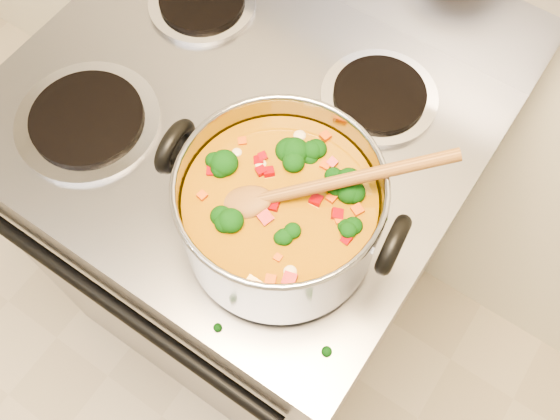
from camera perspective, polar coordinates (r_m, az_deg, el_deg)
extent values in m
cube|color=gray|center=(1.38, -2.88, -1.96)|extent=(0.73, 0.63, 0.92)
cylinder|color=black|center=(0.99, -15.03, -8.40)|extent=(0.62, 0.02, 0.02)
cylinder|color=#A5A5AD|center=(1.00, -17.15, 7.78)|extent=(0.22, 0.22, 0.01)
cylinder|color=black|center=(0.99, -17.28, 8.04)|extent=(0.17, 0.17, 0.01)
cylinder|color=#A5A5AD|center=(0.86, -0.47, -2.55)|extent=(0.22, 0.22, 0.01)
cylinder|color=black|center=(0.86, -0.48, -2.34)|extent=(0.17, 0.17, 0.01)
cylinder|color=#A5A5AD|center=(1.12, -7.12, 18.25)|extent=(0.18, 0.18, 0.01)
cylinder|color=black|center=(1.11, -7.17, 18.54)|extent=(0.14, 0.14, 0.01)
cylinder|color=#A5A5AD|center=(0.99, 9.05, 10.16)|extent=(0.18, 0.18, 0.01)
cylinder|color=black|center=(0.99, 9.12, 10.43)|extent=(0.14, 0.14, 0.01)
cylinder|color=gray|center=(0.79, 0.00, -0.09)|extent=(0.26, 0.26, 0.14)
torus|color=gray|center=(0.73, 0.00, 2.28)|extent=(0.26, 0.26, 0.01)
cylinder|color=#9C660E|center=(0.80, 0.00, -0.62)|extent=(0.24, 0.24, 0.10)
torus|color=black|center=(0.79, -9.56, 5.73)|extent=(0.03, 0.08, 0.08)
torus|color=black|center=(0.73, 10.31, -3.15)|extent=(0.03, 0.08, 0.08)
ellipsoid|color=black|center=(0.79, 2.71, 5.30)|extent=(0.04, 0.04, 0.03)
ellipsoid|color=black|center=(0.80, 1.13, 6.27)|extent=(0.04, 0.04, 0.03)
ellipsoid|color=black|center=(0.75, 6.70, -0.70)|extent=(0.04, 0.04, 0.03)
ellipsoid|color=black|center=(0.78, 6.11, 3.39)|extent=(0.04, 0.04, 0.03)
ellipsoid|color=black|center=(0.76, 4.29, 1.25)|extent=(0.04, 0.04, 0.03)
ellipsoid|color=black|center=(0.77, -1.10, 2.48)|extent=(0.04, 0.04, 0.03)
ellipsoid|color=black|center=(0.72, 2.55, -5.45)|extent=(0.04, 0.04, 0.03)
ellipsoid|color=black|center=(0.77, 6.53, 2.81)|extent=(0.04, 0.04, 0.03)
ellipsoid|color=#9C0508|center=(0.74, -6.52, -2.95)|extent=(0.01, 0.01, 0.01)
ellipsoid|color=#9C0508|center=(0.72, 1.68, -4.89)|extent=(0.01, 0.01, 0.01)
ellipsoid|color=#9C0508|center=(0.73, -3.51, -4.72)|extent=(0.01, 0.01, 0.01)
ellipsoid|color=#9C0508|center=(0.76, -4.43, 1.53)|extent=(0.01, 0.01, 0.01)
ellipsoid|color=#9C0508|center=(0.74, 1.94, -2.38)|extent=(0.01, 0.01, 0.01)
ellipsoid|color=#9C0508|center=(0.76, 2.52, 0.63)|extent=(0.01, 0.01, 0.01)
ellipsoid|color=#9C0508|center=(0.77, 3.49, 3.11)|extent=(0.01, 0.01, 0.01)
ellipsoid|color=#9C0508|center=(0.76, -0.33, 1.87)|extent=(0.01, 0.01, 0.01)
ellipsoid|color=#9C0508|center=(0.74, 4.58, -2.18)|extent=(0.01, 0.01, 0.01)
ellipsoid|color=#9C0508|center=(0.81, -2.34, 7.23)|extent=(0.01, 0.01, 0.01)
ellipsoid|color=#9C0508|center=(0.76, 6.28, 0.63)|extent=(0.01, 0.01, 0.01)
ellipsoid|color=#9C0508|center=(0.79, -0.43, 5.20)|extent=(0.01, 0.01, 0.01)
ellipsoid|color=#C7470B|center=(0.74, -0.89, -2.03)|extent=(0.01, 0.01, 0.01)
ellipsoid|color=#C7470B|center=(0.72, -1.98, -4.92)|extent=(0.01, 0.01, 0.01)
ellipsoid|color=#C7470B|center=(0.76, 2.79, 1.32)|extent=(0.01, 0.01, 0.01)
ellipsoid|color=#C7470B|center=(0.74, -3.51, -2.18)|extent=(0.01, 0.01, 0.01)
ellipsoid|color=#C7470B|center=(0.73, 0.33, -2.67)|extent=(0.01, 0.01, 0.01)
ellipsoid|color=#C7470B|center=(0.80, -0.51, 6.99)|extent=(0.01, 0.01, 0.01)
ellipsoid|color=#C7470B|center=(0.78, -3.23, 4.61)|extent=(0.01, 0.01, 0.01)
ellipsoid|color=#C7470B|center=(0.75, 6.97, -0.89)|extent=(0.01, 0.01, 0.01)
ellipsoid|color=#C7470B|center=(0.74, 2.98, -1.16)|extent=(0.01, 0.01, 0.01)
ellipsoid|color=#C7470B|center=(0.79, -6.26, 4.19)|extent=(0.01, 0.01, 0.01)
ellipsoid|color=#C7470B|center=(0.73, -0.61, -4.09)|extent=(0.01, 0.01, 0.01)
ellipsoid|color=beige|center=(0.72, -0.23, -5.10)|extent=(0.02, 0.02, 0.01)
ellipsoid|color=beige|center=(0.76, -6.29, 0.72)|extent=(0.02, 0.02, 0.01)
ellipsoid|color=beige|center=(0.78, -7.20, 3.46)|extent=(0.02, 0.02, 0.01)
ellipsoid|color=beige|center=(0.77, 5.24, 2.07)|extent=(0.02, 0.02, 0.01)
ellipsoid|color=beige|center=(0.75, -6.24, -0.42)|extent=(0.02, 0.02, 0.01)
ellipsoid|color=brown|center=(0.76, -3.38, 0.61)|extent=(0.09, 0.09, 0.04)
cylinder|color=brown|center=(0.74, 6.31, 2.80)|extent=(0.20, 0.18, 0.08)
ellipsoid|color=black|center=(0.93, -11.88, 2.90)|extent=(0.01, 0.01, 0.01)
ellipsoid|color=black|center=(0.93, -5.31, 5.36)|extent=(0.01, 0.01, 0.01)
ellipsoid|color=black|center=(0.93, 10.69, 3.69)|extent=(0.01, 0.01, 0.01)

